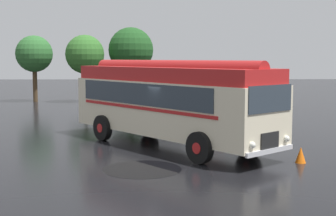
{
  "coord_description": "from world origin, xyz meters",
  "views": [
    {
      "loc": [
        -0.79,
        -18.37,
        3.58
      ],
      "look_at": [
        -0.41,
        1.88,
        1.4
      ],
      "focal_mm": 50.0,
      "sensor_mm": 36.0,
      "label": 1
    }
  ],
  "objects_px": {
    "vintage_bus": "(169,100)",
    "traffic_cone": "(301,155)",
    "car_mid_left": "(213,98)",
    "car_near_left": "(172,99)"
  },
  "relations": [
    {
      "from": "vintage_bus",
      "to": "traffic_cone",
      "type": "height_order",
      "value": "vintage_bus"
    },
    {
      "from": "traffic_cone",
      "to": "vintage_bus",
      "type": "bearing_deg",
      "value": 144.9
    },
    {
      "from": "car_mid_left",
      "to": "traffic_cone",
      "type": "height_order",
      "value": "car_mid_left"
    },
    {
      "from": "car_near_left",
      "to": "traffic_cone",
      "type": "distance_m",
      "value": 16.07
    },
    {
      "from": "vintage_bus",
      "to": "traffic_cone",
      "type": "bearing_deg",
      "value": -35.1
    },
    {
      "from": "vintage_bus",
      "to": "car_mid_left",
      "type": "distance_m",
      "value": 13.51
    },
    {
      "from": "vintage_bus",
      "to": "car_mid_left",
      "type": "height_order",
      "value": "vintage_bus"
    },
    {
      "from": "vintage_bus",
      "to": "car_near_left",
      "type": "distance_m",
      "value": 12.49
    },
    {
      "from": "traffic_cone",
      "to": "car_mid_left",
      "type": "bearing_deg",
      "value": 94.1
    },
    {
      "from": "car_near_left",
      "to": "traffic_cone",
      "type": "xyz_separation_m",
      "value": [
        3.98,
        -15.56,
        -0.57
      ]
    }
  ]
}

